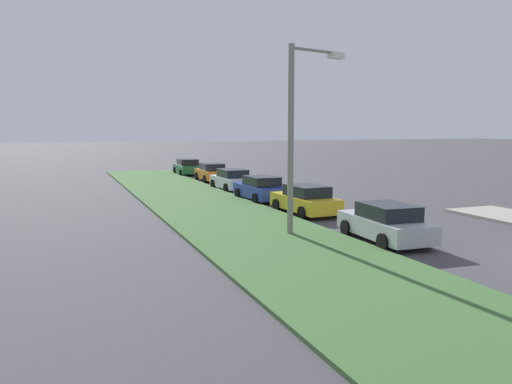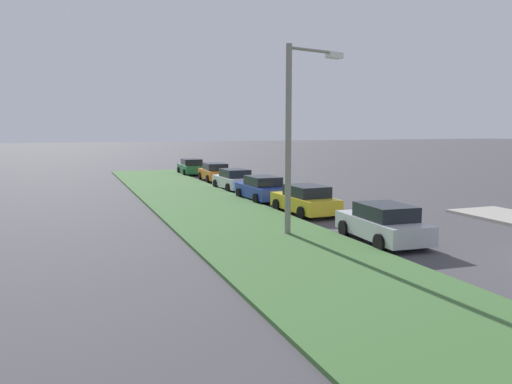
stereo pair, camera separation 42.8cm
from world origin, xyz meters
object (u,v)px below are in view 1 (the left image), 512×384
at_px(parked_car_white, 232,180).
at_px(parked_car_green, 187,167).
at_px(parked_car_blue, 261,189).
at_px(parked_car_yellow, 305,200).
at_px(streetlight, 298,126).
at_px(parked_car_silver, 385,223).
at_px(parked_car_orange, 212,172).

bearing_deg(parked_car_white, parked_car_green, -1.69).
distance_m(parked_car_blue, parked_car_green, 17.95).
xyz_separation_m(parked_car_yellow, streetlight, (-4.29, 2.59, 3.67)).
height_order(parked_car_silver, parked_car_blue, same).
relative_size(parked_car_white, parked_car_green, 1.01).
xyz_separation_m(parked_car_silver, parked_car_white, (17.36, 0.21, 0.00)).
xyz_separation_m(parked_car_blue, parked_car_white, (5.51, -0.08, 0.00)).
height_order(parked_car_yellow, parked_car_blue, same).
bearing_deg(parked_car_yellow, parked_car_white, -1.45).
relative_size(parked_car_yellow, parked_car_orange, 1.01).
height_order(parked_car_yellow, parked_car_orange, same).
height_order(parked_car_yellow, parked_car_white, same).
relative_size(parked_car_blue, parked_car_green, 1.01).
distance_m(parked_car_yellow, streetlight, 6.21).
bearing_deg(parked_car_green, parked_car_orange, -174.49).
distance_m(parked_car_silver, parked_car_white, 17.36).
bearing_deg(streetlight, parked_car_green, -4.75).
xyz_separation_m(parked_car_blue, parked_car_green, (17.95, 0.01, 0.00)).
height_order(parked_car_white, parked_car_orange, same).
distance_m(parked_car_blue, parked_car_orange, 11.73).
relative_size(parked_car_silver, parked_car_orange, 1.01).
relative_size(parked_car_silver, parked_car_yellow, 1.00).
bearing_deg(parked_car_green, streetlight, 176.42).
bearing_deg(parked_car_silver, streetlight, 50.92).
bearing_deg(parked_car_green, parked_car_blue, -178.78).
xyz_separation_m(parked_car_silver, parked_car_green, (29.81, 0.30, 0.00)).
height_order(parked_car_silver, parked_car_yellow, same).
bearing_deg(parked_car_blue, streetlight, 164.41).
distance_m(parked_car_white, streetlight, 15.63).
distance_m(parked_car_yellow, parked_car_orange, 16.93).
height_order(parked_car_orange, streetlight, streetlight).
height_order(parked_car_silver, parked_car_white, same).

